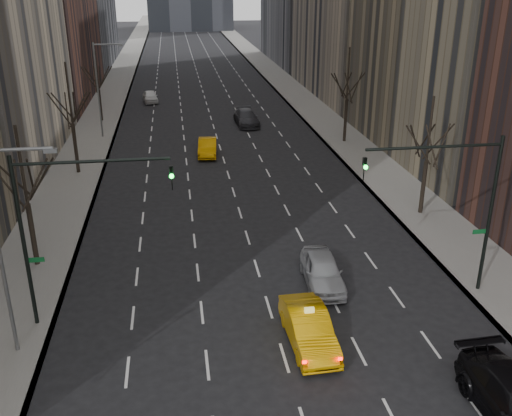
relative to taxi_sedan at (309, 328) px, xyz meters
name	(u,v)px	position (x,y,z in m)	size (l,w,h in m)	color
sidewalk_left	(114,91)	(-13.47, 61.15, -0.72)	(4.50, 320.00, 0.15)	slate
sidewalk_right	(287,86)	(11.03, 61.15, -0.72)	(4.50, 320.00, 0.15)	slate
tree_lw_b	(28,204)	(-13.22, 9.15, 2.92)	(3.36, 3.50, 7.82)	black
tree_lw_c	(73,125)	(-13.22, 25.15, 3.24)	(3.36, 3.50, 8.74)	black
tree_lw_d	(99,89)	(-13.22, 43.15, 2.77)	(3.36, 3.50, 7.36)	black
tree_rw_b	(426,162)	(10.78, 13.15, 2.92)	(3.36, 3.50, 7.82)	black
tree_rw_c	(347,101)	(10.78, 31.15, 3.24)	(3.36, 3.50, 8.74)	black
traffic_mast_left	(60,213)	(-10.32, 3.15, 4.69)	(6.69, 0.39, 8.00)	black
traffic_mast_right	(461,192)	(7.89, 3.15, 4.69)	(6.69, 0.39, 8.00)	black
streetlight_near	(5,232)	(-12.06, 1.15, 4.82)	(2.83, 0.22, 9.00)	slate
streetlight_far	(101,81)	(-12.06, 36.15, 4.82)	(2.83, 0.22, 9.00)	slate
taxi_sedan	(309,328)	(0.00, 0.00, 0.00)	(1.68, 4.83, 1.59)	#E19D04
silver_sedan_ahead	(322,271)	(1.88, 4.93, 0.01)	(1.90, 4.71, 1.61)	#9C9EA4
far_taxi	(207,147)	(-2.51, 28.84, -0.05)	(1.58, 4.52, 1.49)	orange
far_suv_grey	(246,118)	(2.33, 39.30, 0.00)	(2.24, 5.50, 1.60)	#333238
far_car_white	(150,97)	(-8.19, 52.78, -0.07)	(1.70, 4.23, 1.44)	silver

